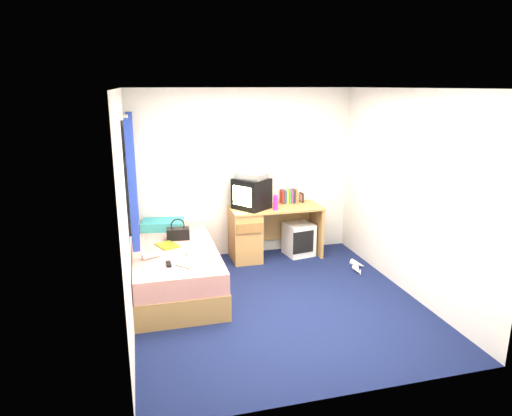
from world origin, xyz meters
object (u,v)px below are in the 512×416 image
object	(u,v)px
storage_cube	(299,239)
crt_tv	(251,194)
bed	(175,268)
desk	(257,231)
magazine	(167,245)
towel	(201,251)
aerosol_can	(263,200)
handbag	(178,233)
water_bottle	(151,255)
pillow	(163,225)
picture_frame	(302,197)
vcr	(252,176)
white_heels	(358,267)
colour_swatch_fan	(185,266)
pink_water_bottle	(276,203)
remote_control	(169,264)

from	to	relation	value
storage_cube	crt_tv	distance (m)	1.02
bed	desk	size ratio (longest dim) A/B	1.54
magazine	towel	bearing A→B (deg)	-47.45
bed	aerosol_can	xyz separation A→B (m)	(1.34, 0.83, 0.57)
aerosol_can	handbag	world-z (taller)	aerosol_can
handbag	water_bottle	xyz separation A→B (m)	(-0.36, -0.60, -0.04)
pillow	magazine	distance (m)	0.71
storage_cube	picture_frame	xyz separation A→B (m)	(0.10, 0.19, 0.58)
vcr	white_heels	bearing A→B (deg)	15.00
colour_swatch_fan	desk	bearing A→B (deg)	50.02
bed	vcr	bearing A→B (deg)	32.68
magazine	colour_swatch_fan	xyz separation A→B (m)	(0.13, -0.71, -0.00)
vcr	desk	bearing A→B (deg)	43.63
pillow	vcr	size ratio (longest dim) A/B	1.40
pink_water_bottle	remote_control	world-z (taller)	pink_water_bottle
remote_control	white_heels	xyz separation A→B (m)	(2.55, 0.52, -0.51)
aerosol_can	crt_tv	bearing A→B (deg)	-154.27
pillow	aerosol_can	bearing A→B (deg)	3.12
vcr	white_heels	world-z (taller)	vcr
towel	magazine	world-z (taller)	towel
pink_water_bottle	bed	bearing A→B (deg)	-158.76
remote_control	crt_tv	bearing A→B (deg)	45.16
vcr	towel	world-z (taller)	vcr
handbag	remote_control	size ratio (longest dim) A/B	1.85
desk	white_heels	bearing A→B (deg)	-33.00
desk	magazine	bearing A→B (deg)	-152.15
bed	picture_frame	bearing A→B (deg)	24.82
storage_cube	magazine	bearing A→B (deg)	-170.48
desk	white_heels	size ratio (longest dim) A/B	3.04
desk	remote_control	world-z (taller)	desk
magazine	white_heels	world-z (taller)	magazine
bed	crt_tv	world-z (taller)	crt_tv
bed	handbag	world-z (taller)	handbag
water_bottle	handbag	bearing A→B (deg)	58.78
pillow	colour_swatch_fan	size ratio (longest dim) A/B	2.52
bed	desk	bearing A→B (deg)	30.95
aerosol_can	desk	bearing A→B (deg)	-139.96
crt_tv	white_heels	distance (m)	1.77
white_heels	bed	bearing A→B (deg)	178.81
picture_frame	crt_tv	bearing A→B (deg)	-173.75
pillow	picture_frame	xyz separation A→B (m)	(2.05, 0.16, 0.22)
colour_swatch_fan	handbag	bearing A→B (deg)	88.76
desk	towel	distance (m)	1.45
colour_swatch_fan	white_heels	size ratio (longest dim) A/B	0.51
crt_tv	colour_swatch_fan	xyz separation A→B (m)	(-1.10, -1.40, -0.42)
pillow	white_heels	xyz separation A→B (m)	(2.53, -0.80, -0.56)
handbag	remote_control	distance (m)	0.87
handbag	towel	distance (m)	0.66
towel	handbag	bearing A→B (deg)	108.27
storage_cube	crt_tv	size ratio (longest dim) A/B	0.82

